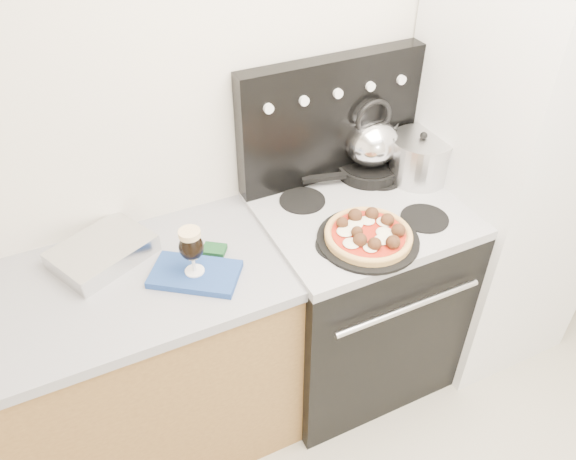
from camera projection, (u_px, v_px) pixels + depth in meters
room_shell at (546, 310)px, 1.29m from camera, size 3.52×3.01×2.52m
base_cabinet at (94, 388)px, 2.09m from camera, size 1.45×0.60×0.86m
countertop at (64, 304)px, 1.81m from camera, size 1.48×0.63×0.04m
stove_body at (353, 298)px, 2.44m from camera, size 0.76×0.65×0.88m
cooktop at (362, 214)px, 2.15m from camera, size 0.76×0.65×0.04m
backguard at (330, 120)px, 2.18m from camera, size 0.76×0.08×0.50m
fridge at (509, 164)px, 2.34m from camera, size 0.64×0.68×1.90m
foil_sheet at (102, 252)px, 1.93m from camera, size 0.39×0.35×0.06m
oven_mitt at (195, 274)px, 1.87m from camera, size 0.33×0.31×0.02m
beer_glass at (192, 251)px, 1.81m from camera, size 0.09×0.09×0.18m
pizza_pan at (368, 239)px, 1.99m from camera, size 0.40×0.40×0.01m
pizza at (369, 233)px, 1.97m from camera, size 0.39×0.39×0.04m
skillet at (368, 169)px, 2.32m from camera, size 0.32×0.32×0.05m
tea_kettle at (372, 138)px, 2.23m from camera, size 0.27×0.27×0.24m
stock_pot at (420, 160)px, 2.26m from camera, size 0.27×0.27×0.17m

